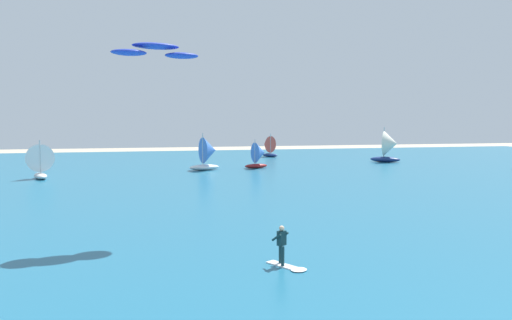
{
  "coord_description": "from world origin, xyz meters",
  "views": [
    {
      "loc": [
        -4.86,
        -2.34,
        6.05
      ],
      "look_at": [
        0.25,
        18.44,
        4.32
      ],
      "focal_mm": 34.07,
      "sensor_mm": 36.0,
      "label": 1
    }
  ],
  "objects": [
    {
      "name": "ocean",
      "position": [
        0.0,
        50.41,
        0.05
      ],
      "size": [
        160.0,
        90.0,
        0.1
      ],
      "primitive_type": "cube",
      "color": "#1E607F",
      "rests_on": "ground"
    },
    {
      "name": "kitesurfer",
      "position": [
        0.94,
        16.27,
        0.7
      ],
      "size": [
        1.46,
        1.98,
        1.67
      ],
      "color": "white",
      "rests_on": "ocean"
    },
    {
      "name": "kite",
      "position": [
        -3.83,
        23.24,
        9.61
      ],
      "size": [
        4.71,
        2.37,
        0.68
      ],
      "color": "#1E33B2"
    },
    {
      "name": "sailboat_far_right",
      "position": [
        30.48,
        60.76,
        2.41
      ],
      "size": [
        4.53,
        4.34,
        5.05
      ],
      "color": "navy",
      "rests_on": "ocean"
    },
    {
      "name": "sailboat_anchored_offshore",
      "position": [
        3.55,
        55.97,
        2.15
      ],
      "size": [
        3.95,
        3.44,
        4.47
      ],
      "color": "white",
      "rests_on": "ocean"
    },
    {
      "name": "sailboat_mid_left",
      "position": [
        16.25,
        75.27,
        1.88
      ],
      "size": [
        3.18,
        3.49,
        3.88
      ],
      "color": "navy",
      "rests_on": "ocean"
    },
    {
      "name": "sailboat_outermost",
      "position": [
        -14.69,
        51.57,
        1.94
      ],
      "size": [
        3.15,
        3.57,
        4.01
      ],
      "color": "silver",
      "rests_on": "ocean"
    },
    {
      "name": "sailboat_heeled_over",
      "position": [
        10.11,
        56.85,
        1.77
      ],
      "size": [
        3.22,
        2.79,
        3.65
      ],
      "color": "maroon",
      "rests_on": "ocean"
    }
  ]
}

